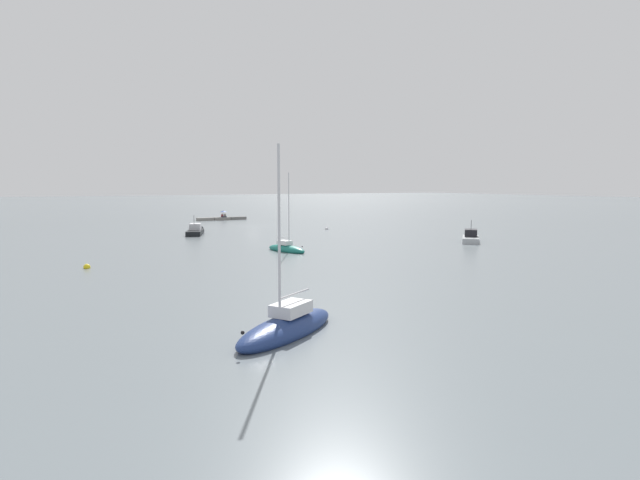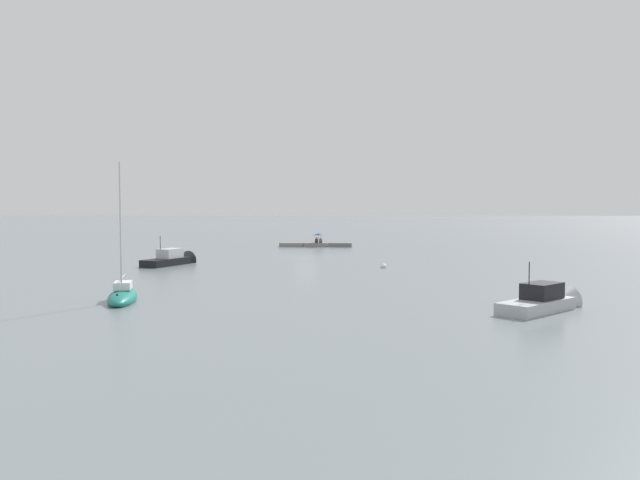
# 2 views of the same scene
# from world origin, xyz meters

# --- Properties ---
(ground_plane) EXTENTS (500.00, 500.00, 0.00)m
(ground_plane) POSITION_xyz_m (0.00, 0.00, 0.00)
(ground_plane) COLOR slate
(seawall_pier) EXTENTS (9.59, 1.51, 0.54)m
(seawall_pier) POSITION_xyz_m (0.00, -16.89, 0.27)
(seawall_pier) COLOR slate
(seawall_pier) RESTS_ON ground_plane
(person_seated_grey_left) EXTENTS (0.43, 0.63, 0.73)m
(person_seated_grey_left) POSITION_xyz_m (-0.68, -16.77, 0.80)
(person_seated_grey_left) COLOR #1E2333
(person_seated_grey_left) RESTS_ON seawall_pier
(person_seated_maroon_right) EXTENTS (0.43, 0.63, 0.73)m
(person_seated_maroon_right) POSITION_xyz_m (-0.12, -16.82, 0.80)
(person_seated_maroon_right) COLOR #1E2333
(person_seated_maroon_right) RESTS_ON seawall_pier
(umbrella_open_navy) EXTENTS (1.47, 1.47, 1.31)m
(umbrella_open_navy) POSITION_xyz_m (-0.39, -16.94, 1.67)
(umbrella_open_navy) COLOR black
(umbrella_open_navy) RESTS_ON seawall_pier
(sailboat_teal_near) EXTENTS (2.88, 5.77, 8.35)m
(sailboat_teal_near) POSITION_xyz_m (8.37, 31.68, 0.28)
(sailboat_teal_near) COLOR #197266
(sailboat_teal_near) RESTS_ON ground_plane
(sailboat_navy_far) EXTENTS (7.13, 5.56, 9.05)m
(sailboat_navy_far) POSITION_xyz_m (20.64, 58.80, 0.35)
(sailboat_navy_far) COLOR navy
(sailboat_navy_far) RESTS_ON ground_plane
(motorboat_black_near) EXTENTS (3.94, 6.40, 3.44)m
(motorboat_black_near) POSITION_xyz_m (11.85, 9.05, 0.36)
(motorboat_black_near) COLOR black
(motorboat_black_near) RESTS_ON ground_plane
(motorboat_grey_mid) EXTENTS (5.49, 5.61, 3.37)m
(motorboat_grey_mid) POSITION_xyz_m (-15.38, 33.58, 0.36)
(motorboat_grey_mid) COLOR #ADB2B7
(motorboat_grey_mid) RESTS_ON ground_plane
(mooring_buoy_near) EXTENTS (0.55, 0.55, 0.55)m
(mooring_buoy_near) POSITION_xyz_m (27.40, 33.82, 0.10)
(mooring_buoy_near) COLOR yellow
(mooring_buoy_near) RESTS_ON ground_plane
(mooring_buoy_mid) EXTENTS (0.55, 0.55, 0.55)m
(mooring_buoy_mid) POSITION_xyz_m (-7.75, 11.11, 0.10)
(mooring_buoy_mid) COLOR white
(mooring_buoy_mid) RESTS_ON ground_plane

